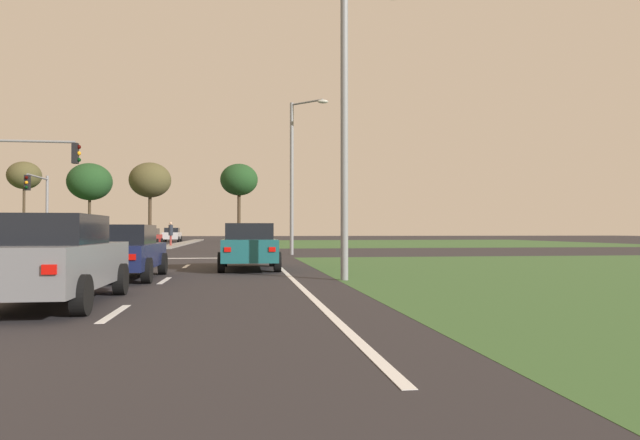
# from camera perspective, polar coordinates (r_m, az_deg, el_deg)

# --- Properties ---
(ground_plane) EXTENTS (200.00, 200.00, 0.00)m
(ground_plane) POSITION_cam_1_polar(r_m,az_deg,el_deg) (35.04, -16.85, -3.14)
(ground_plane) COLOR #282628
(grass_verge_far_right) EXTENTS (35.00, 35.00, 0.01)m
(grass_verge_far_right) POSITION_cam_1_polar(r_m,az_deg,el_deg) (62.41, 10.88, -2.22)
(grass_verge_far_right) COLOR #385B2D
(grass_verge_far_right) RESTS_ON ground
(median_island_near) EXTENTS (1.20, 22.00, 0.14)m
(median_island_near) POSITION_cam_1_polar(r_m,az_deg,el_deg) (16.57, -27.23, -5.23)
(median_island_near) COLOR #ADA89E
(median_island_near) RESTS_ON ground
(median_island_far) EXTENTS (1.20, 36.00, 0.14)m
(median_island_far) POSITION_cam_1_polar(r_m,az_deg,el_deg) (59.85, -13.11, -2.20)
(median_island_far) COLOR gray
(median_island_far) RESTS_ON ground
(lane_dash_near) EXTENTS (0.14, 2.00, 0.01)m
(lane_dash_near) POSITION_cam_1_polar(r_m,az_deg,el_deg) (9.73, -19.70, -8.72)
(lane_dash_near) COLOR silver
(lane_dash_near) RESTS_ON ground
(lane_dash_second) EXTENTS (0.14, 2.00, 0.01)m
(lane_dash_second) POSITION_cam_1_polar(r_m,az_deg,el_deg) (15.62, -15.16, -5.81)
(lane_dash_second) COLOR silver
(lane_dash_second) RESTS_ON ground
(lane_dash_third) EXTENTS (0.14, 2.00, 0.01)m
(lane_dash_third) POSITION_cam_1_polar(r_m,az_deg,el_deg) (21.57, -13.12, -4.49)
(lane_dash_third) COLOR silver
(lane_dash_third) RESTS_ON ground
(edge_line_right) EXTENTS (0.14, 24.00, 0.01)m
(edge_line_right) POSITION_cam_1_polar(r_m,az_deg,el_deg) (16.70, -3.11, -5.53)
(edge_line_right) COLOR silver
(edge_line_right) RESTS_ON ground
(stop_bar_near) EXTENTS (6.40, 0.50, 0.01)m
(stop_bar_near) POSITION_cam_1_polar(r_m,az_deg,el_deg) (27.67, -11.33, -3.73)
(stop_bar_near) COLOR silver
(stop_bar_near) RESTS_ON ground
(crosswalk_bar_second) EXTENTS (0.70, 2.80, 0.01)m
(crosswalk_bar_second) POSITION_cam_1_polar(r_m,az_deg,el_deg) (31.31, -27.92, -3.31)
(crosswalk_bar_second) COLOR silver
(crosswalk_bar_second) RESTS_ON ground
(crosswalk_bar_third) EXTENTS (0.70, 2.80, 0.01)m
(crosswalk_bar_third) POSITION_cam_1_polar(r_m,az_deg,el_deg) (30.94, -25.91, -3.36)
(crosswalk_bar_third) COLOR silver
(crosswalk_bar_third) RESTS_ON ground
(crosswalk_bar_fourth) EXTENTS (0.70, 2.80, 0.01)m
(crosswalk_bar_fourth) POSITION_cam_1_polar(r_m,az_deg,el_deg) (30.60, -23.86, -3.40)
(crosswalk_bar_fourth) COLOR silver
(crosswalk_bar_fourth) RESTS_ON ground
(crosswalk_bar_fifth) EXTENTS (0.70, 2.80, 0.01)m
(crosswalk_bar_fifth) POSITION_cam_1_polar(r_m,az_deg,el_deg) (30.30, -21.77, -3.44)
(crosswalk_bar_fifth) COLOR silver
(crosswalk_bar_fifth) RESTS_ON ground
(crosswalk_bar_sixth) EXTENTS (0.70, 2.80, 0.01)m
(crosswalk_bar_sixth) POSITION_cam_1_polar(r_m,az_deg,el_deg) (30.05, -19.64, -3.47)
(crosswalk_bar_sixth) COLOR silver
(crosswalk_bar_sixth) RESTS_ON ground
(car_teal_near) EXTENTS (1.96, 4.59, 1.55)m
(car_teal_near) POSITION_cam_1_polar(r_m,az_deg,el_deg) (19.56, -7.06, -2.56)
(car_teal_near) COLOR #19565B
(car_teal_near) RESTS_ON ground
(car_silver_second) EXTENTS (1.97, 4.20, 1.61)m
(car_silver_second) POSITION_cam_1_polar(r_m,az_deg,el_deg) (67.64, -14.47, -1.42)
(car_silver_second) COLOR #B7B7BC
(car_silver_second) RESTS_ON ground
(car_red_third) EXTENTS (2.03, 4.15, 1.49)m
(car_red_third) POSITION_cam_1_polar(r_m,az_deg,el_deg) (50.32, -16.68, -1.62)
(car_red_third) COLOR #A31919
(car_red_third) RESTS_ON ground
(car_navy_fourth) EXTENTS (2.05, 4.58, 1.46)m
(car_navy_fourth) POSITION_cam_1_polar(r_m,az_deg,el_deg) (16.42, -19.17, -2.94)
(car_navy_fourth) COLOR #161E47
(car_navy_fourth) RESTS_ON ground
(car_grey_fifth) EXTENTS (1.98, 4.57, 1.59)m
(car_grey_fifth) POSITION_cam_1_polar(r_m,az_deg,el_deg) (11.18, -25.08, -3.52)
(car_grey_fifth) COLOR slate
(car_grey_fifth) RESTS_ON ground
(traffic_signal_near_left) EXTENTS (5.76, 0.32, 5.68)m
(traffic_signal_near_left) POSITION_cam_1_polar(r_m,az_deg,el_deg) (30.17, -29.19, 4.16)
(traffic_signal_near_left) COLOR gray
(traffic_signal_near_left) RESTS_ON ground
(traffic_signal_far_left) EXTENTS (0.32, 4.01, 5.04)m
(traffic_signal_far_left) POSITION_cam_1_polar(r_m,az_deg,el_deg) (41.84, -26.06, 2.00)
(traffic_signal_far_left) COLOR gray
(traffic_signal_far_left) RESTS_ON ground
(street_lamp_near) EXTENTS (1.86, 0.88, 8.10)m
(street_lamp_near) POSITION_cam_1_polar(r_m,az_deg,el_deg) (15.62, 2.96, 10.90)
(street_lamp_near) COLOR gray
(street_lamp_near) RESTS_ON ground
(street_lamp_second) EXTENTS (1.87, 1.69, 8.21)m
(street_lamp_second) POSITION_cam_1_polar(r_m,az_deg,el_deg) (30.98, -2.49, 5.13)
(street_lamp_second) COLOR gray
(street_lamp_second) RESTS_ON ground
(pedestrian_at_median) EXTENTS (0.34, 0.34, 1.83)m
(pedestrian_at_median) POSITION_cam_1_polar(r_m,az_deg,el_deg) (46.21, -14.58, -1.08)
(pedestrian_at_median) COLOR maroon
(pedestrian_at_median) RESTS_ON median_island_far
(treeline_near) EXTENTS (3.62, 3.62, 8.99)m
(treeline_near) POSITION_cam_1_polar(r_m,az_deg,el_deg) (72.15, -27.27, 3.91)
(treeline_near) COLOR #423323
(treeline_near) RESTS_ON ground
(treeline_second) EXTENTS (5.07, 5.07, 9.12)m
(treeline_second) POSITION_cam_1_polar(r_m,az_deg,el_deg) (72.00, -21.87, 3.52)
(treeline_second) COLOR #423323
(treeline_second) RESTS_ON ground
(treeline_third) EXTENTS (4.87, 4.87, 9.35)m
(treeline_third) POSITION_cam_1_polar(r_m,az_deg,el_deg) (71.05, -16.49, 3.79)
(treeline_third) COLOR #423323
(treeline_third) RESTS_ON ground
(treeline_fourth) EXTENTS (4.40, 4.40, 9.17)m
(treeline_fourth) POSITION_cam_1_polar(r_m,az_deg,el_deg) (68.48, -8.03, 3.94)
(treeline_fourth) COLOR #423323
(treeline_fourth) RESTS_ON ground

